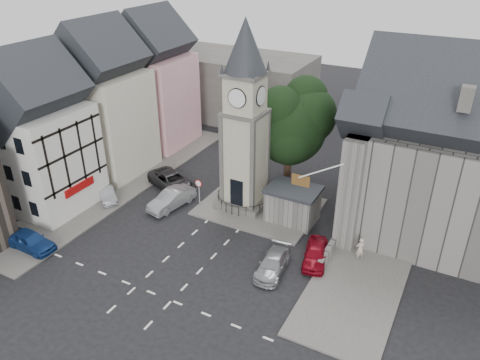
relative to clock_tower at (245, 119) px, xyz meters
The scene contains 23 objects.
ground 11.39m from the clock_tower, 90.00° to the right, with size 120.00×120.00×0.00m, color black.
pavement_west 15.00m from the clock_tower, behind, with size 6.00×30.00×0.14m, color #595651.
pavement_east 14.45m from the clock_tower, ahead, with size 6.00×26.00×0.14m, color #595651.
central_island 8.18m from the clock_tower, ahead, with size 10.00×8.00×0.16m, color #595651.
road_markings 15.74m from the clock_tower, 90.00° to the right, with size 20.00×8.00×0.01m, color silver.
clock_tower is the anchor object (origin of this frame).
stone_shelter 8.15m from the clock_tower, ahead, with size 4.30×3.30×3.08m.
town_tree 5.51m from the clock_tower, 68.23° to the left, with size 7.20×7.20×10.80m.
warning_sign_post 7.34m from the clock_tower, 141.37° to the right, with size 0.70×0.19×2.85m.
terrace_pink 17.51m from the clock_tower, 152.68° to the left, with size 8.10×7.60×12.80m.
terrace_cream 15.58m from the clock_tower, behind, with size 8.10×7.60×12.80m.
terrace_tudor 17.55m from the clock_tower, 152.73° to the right, with size 8.10×7.60×12.00m.
backdrop_west 23.69m from the clock_tower, 120.95° to the left, with size 20.00×10.00×8.00m, color #4C4944.
east_building 15.99m from the clock_tower, 10.92° to the left, with size 14.40×11.40×12.60m.
east_boundary_wall 12.15m from the clock_tower, 12.32° to the left, with size 0.40×16.00×0.90m, color #56534F.
flagpole 9.01m from the clock_tower, 26.52° to the right, with size 3.68×0.10×2.74m.
car_west_blue 19.40m from the clock_tower, 129.86° to the right, with size 1.77×4.39×1.50m, color navy.
car_west_silver 14.71m from the clock_tower, 155.42° to the right, with size 1.29×3.71×1.22m, color gray.
car_west_grey 10.52m from the clock_tower, behind, with size 2.58×5.59×1.55m, color #2A2A2C.
car_island_silver 9.81m from the clock_tower, 147.59° to the right, with size 1.67×4.79×1.58m, color gray.
car_island_east 12.26m from the clock_tower, 50.51° to the right, with size 1.79×4.40×1.28m, color gray.
car_east_red 12.33m from the clock_tower, 30.42° to the right, with size 1.67×4.14×1.41m, color maroon.
pedestrian 13.81m from the clock_tower, 16.05° to the right, with size 0.70×0.46×1.93m, color #B9A999.
Camera 1 is at (16.66, -24.36, 21.77)m, focal length 35.00 mm.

